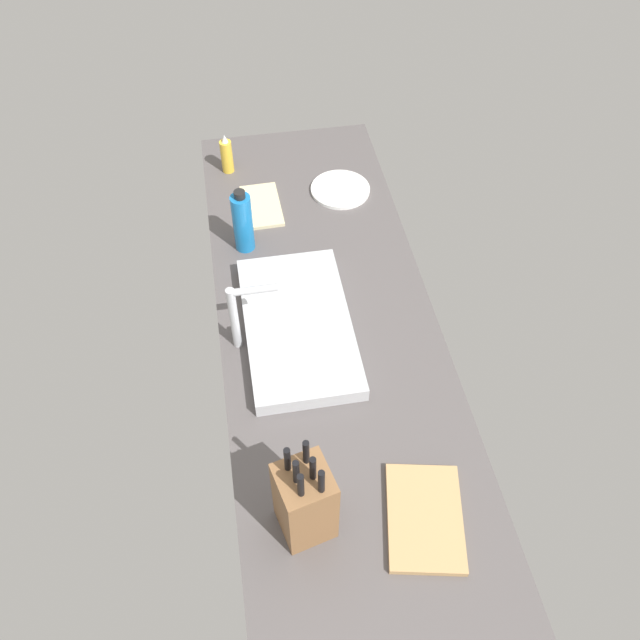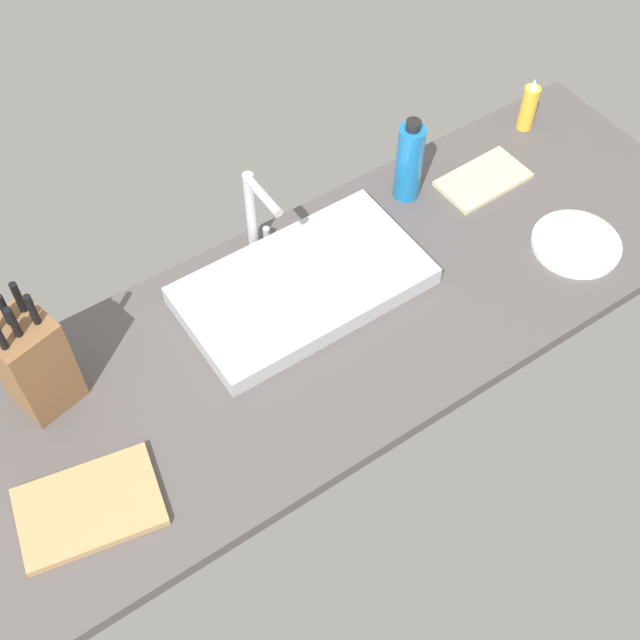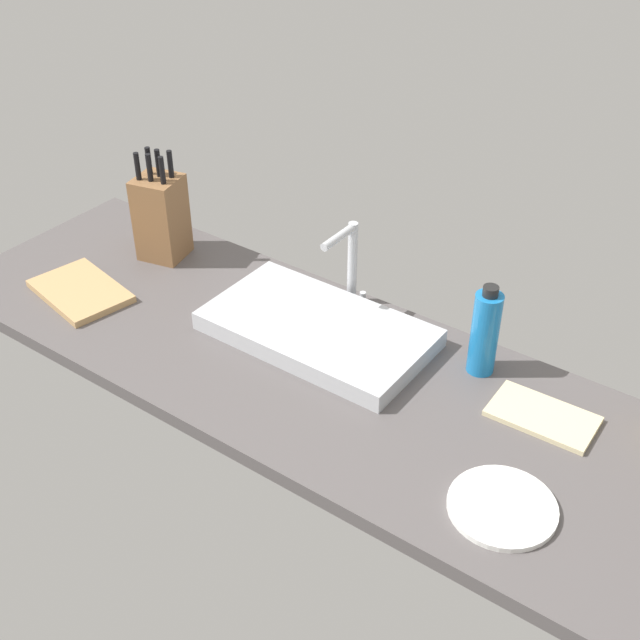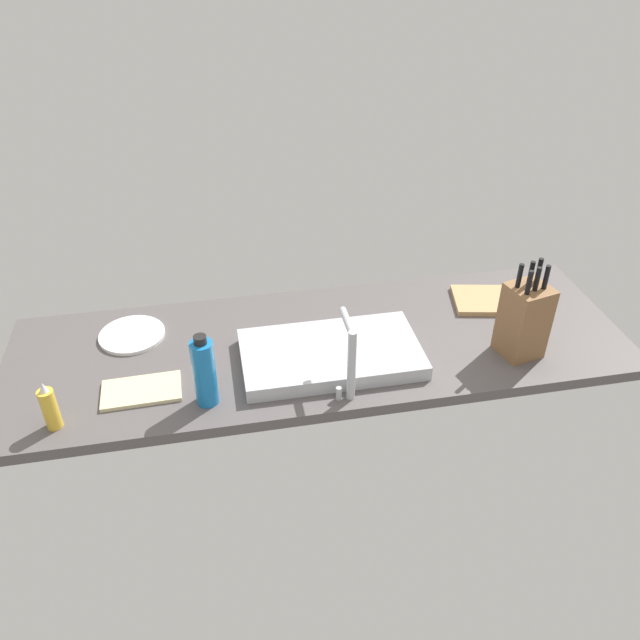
# 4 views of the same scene
# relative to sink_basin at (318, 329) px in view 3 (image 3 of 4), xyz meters

# --- Properties ---
(countertop_slab) EXTENTS (1.90, 0.62, 0.04)m
(countertop_slab) POSITION_rel_sink_basin_xyz_m (0.01, -0.09, -0.04)
(countertop_slab) COLOR #514C4C
(countertop_slab) RESTS_ON ground
(sink_basin) EXTENTS (0.53, 0.29, 0.05)m
(sink_basin) POSITION_rel_sink_basin_xyz_m (0.00, 0.00, 0.00)
(sink_basin) COLOR #B7BABF
(sink_basin) RESTS_ON countertop_slab
(faucet) EXTENTS (0.06, 0.13, 0.22)m
(faucet) POSITION_rel_sink_basin_xyz_m (-0.02, 0.16, 0.11)
(faucet) COLOR #B7BABF
(faucet) RESTS_ON countertop_slab
(knife_block) EXTENTS (0.14, 0.14, 0.30)m
(knife_block) POSITION_rel_sink_basin_xyz_m (-0.56, 0.07, 0.10)
(knife_block) COLOR brown
(knife_block) RESTS_ON countertop_slab
(cutting_board) EXTENTS (0.28, 0.22, 0.02)m
(cutting_board) POSITION_rel_sink_basin_xyz_m (-0.60, -0.20, -0.01)
(cutting_board) COLOR tan
(cutting_board) RESTS_ON countertop_slab
(water_bottle) EXTENTS (0.06, 0.06, 0.22)m
(water_bottle) POSITION_rel_sink_basin_xyz_m (0.37, 0.11, 0.08)
(water_bottle) COLOR #1970B7
(water_bottle) RESTS_ON countertop_slab
(dinner_plate) EXTENTS (0.20, 0.20, 0.01)m
(dinner_plate) POSITION_rel_sink_basin_xyz_m (0.59, -0.23, -0.02)
(dinner_plate) COLOR white
(dinner_plate) RESTS_ON countertop_slab
(dish_towel) EXTENTS (0.22, 0.13, 0.01)m
(dish_towel) POSITION_rel_sink_basin_xyz_m (0.55, 0.04, -0.02)
(dish_towel) COLOR beige
(dish_towel) RESTS_ON countertop_slab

